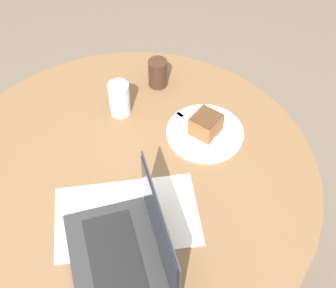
{
  "coord_description": "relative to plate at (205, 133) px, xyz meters",
  "views": [
    {
      "loc": [
        -0.2,
        0.85,
        1.9
      ],
      "look_at": [
        -0.11,
        -0.09,
        0.8
      ],
      "focal_mm": 50.0,
      "sensor_mm": 36.0,
      "label": 1
    }
  ],
  "objects": [
    {
      "name": "plate",
      "position": [
        0.0,
        0.0,
        0.0
      ],
      "size": [
        0.25,
        0.25,
        0.01
      ],
      "color": "silver",
      "rests_on": "dining_table"
    },
    {
      "name": "fork",
      "position": [
        0.05,
        -0.03,
        0.01
      ],
      "size": [
        0.15,
        0.12,
        0.0
      ],
      "rotation": [
        0.0,
        0.0,
        5.62
      ],
      "color": "silver",
      "rests_on": "plate"
    },
    {
      "name": "water_glass",
      "position": [
        0.29,
        -0.08,
        0.05
      ],
      "size": [
        0.07,
        0.07,
        0.12
      ],
      "color": "silver",
      "rests_on": "dining_table"
    },
    {
      "name": "dining_table",
      "position": [
        0.23,
        0.18,
        -0.13
      ],
      "size": [
        1.17,
        1.17,
        0.76
      ],
      "color": "brown",
      "rests_on": "ground_plane"
    },
    {
      "name": "paper_document",
      "position": [
        0.21,
        0.33,
        -0.0
      ],
      "size": [
        0.45,
        0.33,
        0.0
      ],
      "rotation": [
        0.0,
        0.0,
        0.23
      ],
      "color": "white",
      "rests_on": "dining_table"
    },
    {
      "name": "cake_slice",
      "position": [
        -0.0,
        0.0,
        0.04
      ],
      "size": [
        0.11,
        0.12,
        0.07
      ],
      "rotation": [
        0.0,
        0.0,
        1.02
      ],
      "color": "brown",
      "rests_on": "plate"
    },
    {
      "name": "coffee_glass",
      "position": [
        0.18,
        -0.23,
        0.05
      ],
      "size": [
        0.07,
        0.07,
        0.1
      ],
      "color": "#3D2619",
      "rests_on": "dining_table"
    },
    {
      "name": "ground_plane",
      "position": [
        0.23,
        0.18,
        -0.76
      ],
      "size": [
        12.0,
        12.0,
        0.0
      ],
      "primitive_type": "plane",
      "color": "#6B5B4C"
    },
    {
      "name": "laptop",
      "position": [
        0.19,
        0.47,
        0.03
      ],
      "size": [
        0.35,
        0.41,
        0.22
      ],
      "rotation": [
        0.0,
        0.0,
        5.08
      ],
      "color": "#2D2D2D",
      "rests_on": "dining_table"
    }
  ]
}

